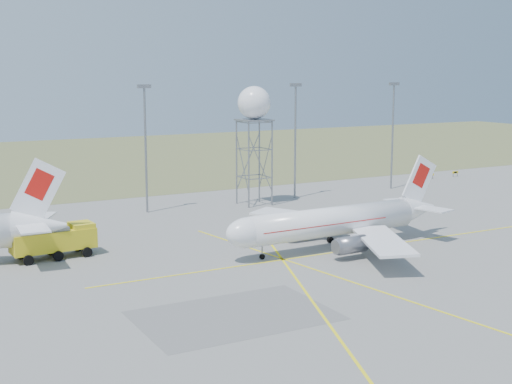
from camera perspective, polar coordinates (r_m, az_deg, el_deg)
grass_strip at (r=189.44m, az=-13.50°, el=2.51°), size 400.00×120.00×0.03m
mast_b at (r=114.90m, az=-8.84°, el=4.30°), size 2.20×0.50×20.50m
mast_c at (r=127.07m, az=3.16°, el=4.89°), size 2.20×0.50×20.50m
mast_d at (r=139.85m, az=10.89°, el=5.16°), size 2.20×0.50×20.50m
taxi_sign_near at (r=155.72m, az=13.81°, el=1.35°), size 1.60×0.17×1.20m
taxi_sign_far at (r=160.49m, az=15.66°, el=1.51°), size 1.60×0.17×1.20m
airliner_main at (r=91.78m, az=6.30°, el=-2.40°), size 33.08×32.15×11.25m
radar_tower at (r=120.56m, az=-0.15°, el=4.28°), size 5.56×5.56×20.12m
fire_truck at (r=90.33m, az=-15.72°, el=-3.89°), size 10.21×4.56×4.00m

